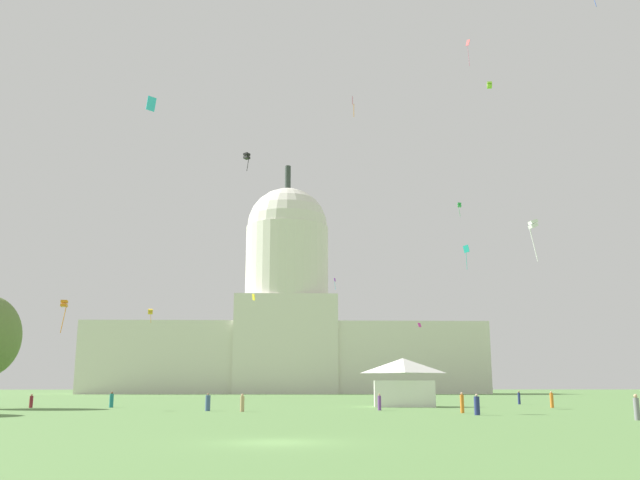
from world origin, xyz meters
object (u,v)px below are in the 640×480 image
kite_pink_high (353,102)px  person_teal_back_center (112,400)px  person_grey_near_tree_east (637,408)px  kite_white_low (533,225)px  kite_yellow_low (254,297)px  capitol_building (286,323)px  kite_violet_mid (335,281)px  kite_black_mid (247,156)px  kite_gold_low (150,312)px  kite_lime_high (489,85)px  person_denim_back_left (208,403)px  kite_turquoise_mid (466,251)px  person_navy_lawn_far_right (519,398)px  kite_green_high (459,205)px  kite_cyan_mid (151,104)px  kite_magenta_low (419,325)px  person_navy_front_left (477,405)px  event_tent (403,383)px  person_orange_mid_right (462,403)px  person_purple_mid_center (379,403)px  kite_red_high (468,47)px  kite_orange_low (64,305)px  person_orange_edge_west (552,400)px  person_maroon_lawn_far_left (31,401)px  person_tan_edge_east (242,403)px

kite_pink_high → person_teal_back_center: bearing=160.9°
person_grey_near_tree_east → kite_white_low: (-2.06, 11.83, 15.66)m
person_teal_back_center → kite_yellow_low: (13.40, 28.20, 14.90)m
capitol_building → kite_violet_mid: bearing=-75.4°
person_teal_back_center → person_grey_near_tree_east: bearing=-118.1°
person_grey_near_tree_east → kite_black_mid: 52.08m
person_grey_near_tree_east → kite_gold_low: size_ratio=0.66×
kite_lime_high → kite_gold_low: kite_lime_high is taller
person_denim_back_left → kite_turquoise_mid: kite_turquoise_mid is taller
person_denim_back_left → kite_violet_mid: kite_violet_mid is taller
person_navy_lawn_far_right → kite_green_high: size_ratio=0.51×
kite_cyan_mid → kite_magenta_low: (42.57, 83.45, -15.55)m
person_navy_front_left → event_tent: bearing=66.4°
event_tent → kite_yellow_low: size_ratio=6.64×
person_orange_mid_right → person_purple_mid_center: person_orange_mid_right is taller
person_teal_back_center → kite_white_low: (41.23, -17.59, 15.71)m
person_grey_near_tree_east → kite_violet_mid: 115.92m
kite_red_high → kite_yellow_low: (-34.02, 4.64, -40.19)m
kite_green_high → kite_yellow_low: 65.48m
kite_orange_low → kite_yellow_low: bearing=59.6°
kite_cyan_mid → event_tent: bearing=27.3°
kite_yellow_low → person_orange_edge_west: bearing=67.6°
event_tent → person_orange_edge_west: (15.18, -4.34, -1.84)m
person_orange_edge_west → kite_pink_high: kite_pink_high is taller
person_navy_lawn_far_right → kite_violet_mid: (-19.19, 71.61, 25.67)m
capitol_building → kite_cyan_mid: capitol_building is taller
person_navy_lawn_far_right → kite_lime_high: size_ratio=1.41×
person_purple_mid_center → kite_pink_high: (-0.69, 17.97, 38.61)m
kite_white_low → kite_orange_low: bearing=68.3°
kite_magenta_low → kite_gold_low: (-54.16, -23.62, 0.23)m
kite_green_high → kite_gold_low: kite_green_high is taller
capitol_building → kite_green_high: bearing=-56.2°
person_maroon_lawn_far_left → kite_pink_high: bearing=-96.7°
person_orange_edge_west → kite_magenta_low: 77.97m
event_tent → kite_green_high: (24.34, 68.54, 39.30)m
person_grey_near_tree_east → person_teal_back_center: size_ratio=1.04×
person_maroon_lawn_far_left → person_tan_edge_east: 26.28m
person_orange_edge_west → kite_pink_high: bearing=-131.0°
kite_pink_high → capitol_building: bearing=59.0°
capitol_building → event_tent: (14.95, -127.26, -17.94)m
kite_cyan_mid → person_orange_edge_west: bearing=14.2°
kite_red_high → person_orange_mid_right: bearing=-14.3°
kite_cyan_mid → person_navy_front_left: bearing=-15.0°
person_maroon_lawn_far_left → kite_white_low: bearing=-129.5°
event_tent → person_navy_lawn_far_right: (16.21, 9.69, -1.86)m
event_tent → person_grey_near_tree_east: event_tent is taller
kite_red_high → kite_turquoise_mid: bearing=179.8°
person_navy_front_left → kite_cyan_mid: 43.85m
person_navy_front_left → kite_red_high: (12.87, 44.22, 55.10)m
person_navy_lawn_far_right → kite_black_mid: 45.76m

